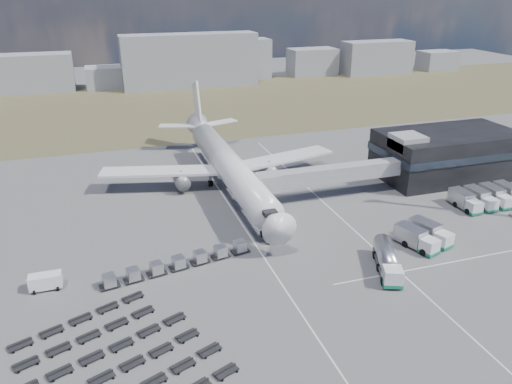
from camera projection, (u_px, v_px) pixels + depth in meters
name	position (u px, v px, depth m)	size (l,w,h in m)	color
ground	(281.00, 263.00, 77.00)	(420.00, 420.00, 0.00)	#565659
grass_strip	(170.00, 106.00, 173.36)	(420.00, 90.00, 0.01)	brown
lane_markings	(330.00, 244.00, 82.40)	(47.12, 110.00, 0.01)	silver
terminal	(447.00, 153.00, 109.48)	(30.40, 16.40, 11.00)	black
jet_bridge	(321.00, 176.00, 97.43)	(30.30, 3.80, 7.05)	#939399
airliner	(227.00, 163.00, 103.30)	(51.59, 64.53, 17.62)	white
skyline	(125.00, 69.00, 201.12)	(314.89, 24.84, 20.91)	gray
fuel_tanker	(387.00, 260.00, 74.22)	(6.52, 11.11, 3.51)	white
pushback_tug	(273.00, 238.00, 83.06)	(2.90, 1.63, 1.35)	white
utility_van	(46.00, 282.00, 69.97)	(4.41, 1.99, 2.34)	white
catering_truck	(251.00, 175.00, 108.09)	(3.40, 5.78, 2.48)	white
service_trucks_near	(423.00, 236.00, 81.71)	(8.26, 9.06, 3.02)	white
service_trucks_far	(488.00, 197.00, 96.29)	(13.33, 7.44, 2.95)	white
uld_row	(179.00, 263.00, 74.89)	(23.46, 6.08, 1.83)	black
baggage_dollies	(111.00, 363.00, 56.26)	(26.59, 26.84, 0.66)	black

